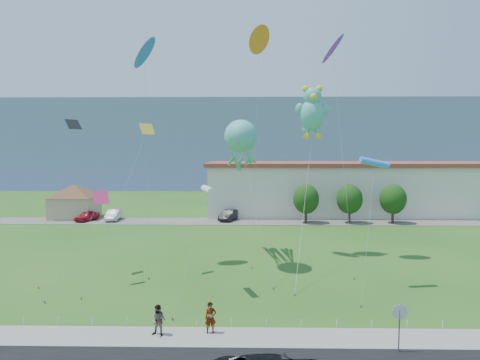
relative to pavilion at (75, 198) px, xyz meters
name	(u,v)px	position (x,y,z in m)	size (l,w,h in m)	color
ground	(216,318)	(24.00, -38.00, -3.02)	(160.00, 160.00, 0.00)	#235518
sidewalk	(212,338)	(24.00, -40.75, -2.97)	(80.00, 2.50, 0.10)	gray
parking_strip	(234,222)	(24.00, -3.00, -2.99)	(70.00, 6.00, 0.06)	#59544C
hill_ridge	(242,143)	(24.00, 82.00, 9.48)	(160.00, 50.00, 25.00)	#748AA0
pavilion	(75,198)	(0.00, 0.00, 0.00)	(9.20, 9.20, 5.00)	tan
warehouse	(397,188)	(50.00, 6.00, 1.10)	(61.00, 15.00, 8.20)	beige
stop_sign	(399,316)	(33.50, -42.21, -1.15)	(0.80, 0.07, 2.50)	slate
rope_fence	(214,323)	(24.00, -39.30, -2.77)	(26.05, 0.05, 0.50)	white
tree_near	(306,199)	(34.00, -4.00, 0.36)	(3.60, 3.60, 5.47)	#3F2B19
tree_mid	(349,199)	(40.00, -4.00, 0.36)	(3.60, 3.60, 5.47)	#3F2B19
tree_far	(393,199)	(46.00, -4.00, 0.36)	(3.60, 3.60, 5.47)	#3F2B19
pedestrian_left	(211,318)	(23.89, -40.27, -2.07)	(0.62, 0.41, 1.71)	gray
pedestrian_right	(159,320)	(21.11, -40.63, -2.09)	(0.81, 0.63, 1.67)	gray
parked_car_red	(87,216)	(2.90, -2.91, -2.26)	(1.66, 4.13, 1.41)	#B01528
parked_car_silver	(114,215)	(6.52, -2.30, -2.20)	(1.62, 4.64, 1.53)	silver
parked_car_black	(229,215)	(23.21, -2.14, -2.21)	(1.60, 4.59, 1.51)	black
octopus_kite	(241,145)	(25.32, -25.44, 7.55)	(3.94, 12.72, 12.73)	teal
teddy_bear_kite	(312,111)	(32.10, -21.61, 10.88)	(4.57, 13.33, 16.33)	teal
small_kite_pink	(96,206)	(14.63, -31.67, 2.96)	(3.11, 5.06, 7.02)	#D12E68
small_kite_blue	(145,58)	(16.88, -25.28, 15.19)	(2.24, 5.83, 19.37)	blue
small_kite_black	(70,142)	(11.62, -28.97, 7.79)	(1.88, 4.91, 12.67)	black
small_kite_orange	(259,45)	(26.95, -21.99, 16.98)	(1.80, 6.03, 21.25)	orange
small_kite_cyan	(374,164)	(35.21, -31.62, 6.12)	(2.28, 5.61, 9.66)	#348CEB
small_kite_yellow	(140,147)	(17.34, -29.12, 7.41)	(3.77, 7.36, 12.29)	gold
small_kite_white	(208,191)	(23.10, -33.26, 4.27)	(1.98, 6.27, 7.78)	white
small_kite_purple	(333,54)	(33.74, -23.03, 15.95)	(1.80, 7.95, 20.17)	purple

